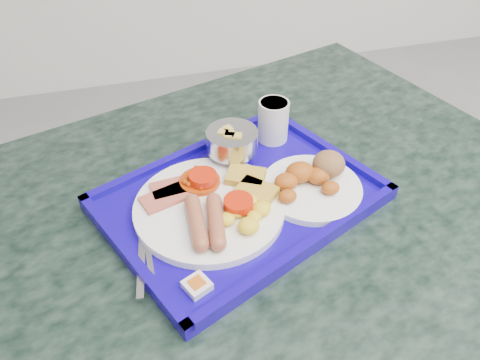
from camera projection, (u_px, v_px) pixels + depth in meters
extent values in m
cylinder|color=slate|center=(227.00, 335.00, 1.12)|extent=(0.12, 0.12, 0.74)
cube|color=black|center=(224.00, 221.00, 0.86)|extent=(1.51, 1.22, 0.04)
cube|color=#120397|center=(240.00, 200.00, 0.86)|extent=(0.57, 0.51, 0.02)
cube|color=#120397|center=(189.00, 151.00, 0.95)|extent=(0.44, 0.20, 0.01)
cube|color=#120397|center=(304.00, 247.00, 0.76)|extent=(0.44, 0.20, 0.01)
cube|color=#120397|center=(326.00, 147.00, 0.96)|extent=(0.15, 0.33, 0.01)
cube|color=#120397|center=(129.00, 255.00, 0.75)|extent=(0.15, 0.33, 0.01)
cylinder|color=white|center=(209.00, 208.00, 0.83)|extent=(0.27, 0.27, 0.01)
cube|color=#C55E4F|center=(176.00, 187.00, 0.85)|extent=(0.10, 0.06, 0.01)
cube|color=#C55E4F|center=(167.00, 197.00, 0.83)|extent=(0.10, 0.07, 0.01)
cylinder|color=#AC3807|center=(200.00, 181.00, 0.86)|extent=(0.07, 0.07, 0.01)
sphere|color=#AC3807|center=(208.00, 174.00, 0.87)|extent=(0.01, 0.01, 0.01)
sphere|color=#AC3807|center=(189.00, 184.00, 0.84)|extent=(0.01, 0.01, 0.01)
sphere|color=#AC3807|center=(205.00, 175.00, 0.86)|extent=(0.01, 0.01, 0.01)
sphere|color=#AC3807|center=(185.00, 182.00, 0.85)|extent=(0.01, 0.01, 0.01)
sphere|color=#AC3807|center=(209.00, 170.00, 0.87)|extent=(0.01, 0.01, 0.01)
sphere|color=#AC3807|center=(199.00, 177.00, 0.86)|extent=(0.01, 0.01, 0.01)
sphere|color=#AC3807|center=(196.00, 168.00, 0.88)|extent=(0.01, 0.01, 0.01)
sphere|color=#AC3807|center=(214.00, 179.00, 0.86)|extent=(0.01, 0.01, 0.01)
sphere|color=#AC3807|center=(190.00, 177.00, 0.86)|extent=(0.01, 0.01, 0.01)
sphere|color=#AC3807|center=(203.00, 175.00, 0.86)|extent=(0.01, 0.01, 0.01)
sphere|color=#AC3807|center=(201.00, 187.00, 0.84)|extent=(0.01, 0.01, 0.01)
sphere|color=#AC3807|center=(192.00, 180.00, 0.85)|extent=(0.01, 0.01, 0.01)
sphere|color=#AC3807|center=(198.00, 170.00, 0.88)|extent=(0.01, 0.01, 0.01)
sphere|color=#AC3807|center=(211.00, 175.00, 0.87)|extent=(0.01, 0.01, 0.01)
cube|color=gold|center=(246.00, 176.00, 0.87)|extent=(0.09, 0.08, 0.01)
cube|color=gold|center=(257.00, 191.00, 0.84)|extent=(0.09, 0.09, 0.01)
cylinder|color=brown|center=(196.00, 222.00, 0.77)|extent=(0.03, 0.10, 0.03)
cylinder|color=brown|center=(216.00, 221.00, 0.77)|extent=(0.04, 0.10, 0.03)
ellipsoid|color=yellow|center=(227.00, 217.00, 0.79)|extent=(0.02, 0.02, 0.01)
ellipsoid|color=yellow|center=(249.00, 201.00, 0.81)|extent=(0.03, 0.03, 0.02)
ellipsoid|color=yellow|center=(249.00, 226.00, 0.77)|extent=(0.04, 0.04, 0.02)
ellipsoid|color=yellow|center=(263.00, 207.00, 0.80)|extent=(0.03, 0.03, 0.02)
ellipsoid|color=yellow|center=(261.00, 209.00, 0.80)|extent=(0.03, 0.03, 0.02)
ellipsoid|color=yellow|center=(237.00, 210.00, 0.80)|extent=(0.03, 0.03, 0.02)
ellipsoid|color=yellow|center=(254.00, 216.00, 0.79)|extent=(0.03, 0.03, 0.02)
ellipsoid|color=yellow|center=(227.00, 219.00, 0.78)|extent=(0.03, 0.03, 0.02)
cylinder|color=red|center=(203.00, 177.00, 0.85)|extent=(0.05, 0.05, 0.01)
cylinder|color=red|center=(238.00, 203.00, 0.80)|extent=(0.05, 0.05, 0.01)
cylinder|color=white|center=(311.00, 188.00, 0.87)|extent=(0.19, 0.19, 0.01)
ellipsoid|color=#BC5616|center=(331.00, 188.00, 0.84)|extent=(0.03, 0.03, 0.02)
ellipsoid|color=#BC5616|center=(319.00, 176.00, 0.86)|extent=(0.04, 0.04, 0.03)
ellipsoid|color=#BC5616|center=(300.00, 172.00, 0.86)|extent=(0.05, 0.05, 0.04)
ellipsoid|color=#BC5616|center=(286.00, 182.00, 0.85)|extent=(0.04, 0.04, 0.03)
ellipsoid|color=#BC5616|center=(287.00, 196.00, 0.82)|extent=(0.03, 0.03, 0.02)
ellipsoid|color=brown|center=(329.00, 164.00, 0.87)|extent=(0.06, 0.06, 0.05)
cylinder|color=#BBBBBD|center=(232.00, 158.00, 0.94)|extent=(0.06, 0.06, 0.01)
cylinder|color=#BBBBBD|center=(232.00, 153.00, 0.93)|extent=(0.02, 0.02, 0.02)
cylinder|color=#BBBBBD|center=(232.00, 140.00, 0.91)|extent=(0.10, 0.10, 0.04)
cube|color=#E8C858|center=(229.00, 137.00, 0.89)|extent=(0.02, 0.02, 0.01)
cube|color=#E8C858|center=(230.00, 136.00, 0.89)|extent=(0.02, 0.02, 0.01)
cube|color=#E8C858|center=(223.00, 134.00, 0.90)|extent=(0.03, 0.02, 0.01)
cube|color=#E8C858|center=(237.00, 138.00, 0.89)|extent=(0.02, 0.02, 0.01)
cube|color=#E8C858|center=(228.00, 131.00, 0.91)|extent=(0.02, 0.02, 0.01)
cylinder|color=silver|center=(273.00, 121.00, 0.97)|extent=(0.06, 0.06, 0.09)
cylinder|color=orange|center=(274.00, 104.00, 0.94)|extent=(0.06, 0.06, 0.01)
cube|color=#BBBBBD|center=(148.00, 248.00, 0.76)|extent=(0.01, 0.12, 0.00)
ellipsoid|color=#BBBBBD|center=(141.00, 215.00, 0.82)|extent=(0.03, 0.04, 0.01)
cube|color=#BBBBBD|center=(142.00, 255.00, 0.75)|extent=(0.04, 0.17, 0.00)
cube|color=white|center=(197.00, 285.00, 0.70)|extent=(0.05, 0.05, 0.01)
cube|color=#CF5C17|center=(197.00, 282.00, 0.70)|extent=(0.03, 0.03, 0.00)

